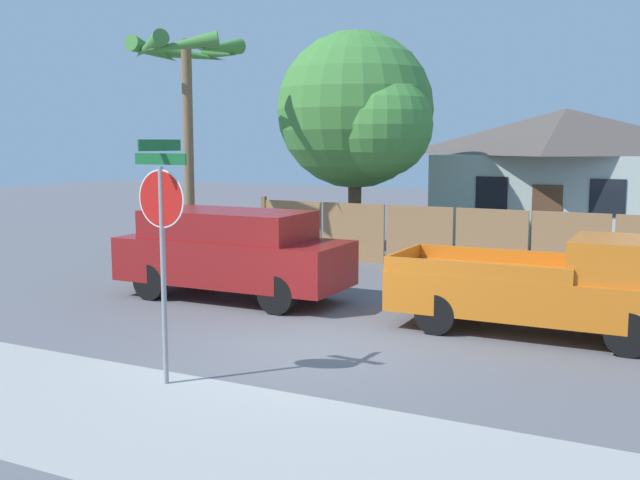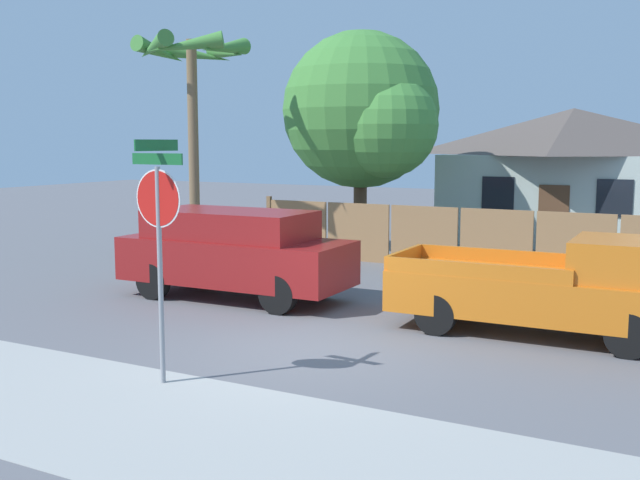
{
  "view_description": "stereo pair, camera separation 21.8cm",
  "coord_description": "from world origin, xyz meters",
  "views": [
    {
      "loc": [
        5.39,
        -10.28,
        3.28
      ],
      "look_at": [
        -0.47,
        1.12,
        1.6
      ],
      "focal_mm": 42.0,
      "sensor_mm": 36.0,
      "label": 1
    },
    {
      "loc": [
        5.58,
        -10.17,
        3.28
      ],
      "look_at": [
        -0.47,
        1.12,
        1.6
      ],
      "focal_mm": 42.0,
      "sensor_mm": 36.0,
      "label": 2
    }
  ],
  "objects": [
    {
      "name": "ground_plane",
      "position": [
        0.0,
        0.0,
        0.0
      ],
      "size": [
        80.0,
        80.0,
        0.0
      ],
      "primitive_type": "plane",
      "color": "slate"
    },
    {
      "name": "sidewalk_strip",
      "position": [
        0.0,
        -3.6,
        0.0
      ],
      "size": [
        36.0,
        3.2,
        0.01
      ],
      "color": "#A3A39E",
      "rests_on": "ground"
    },
    {
      "name": "wooden_fence",
      "position": [
        0.67,
        8.41,
        0.8
      ],
      "size": [
        13.58,
        0.12,
        1.7
      ],
      "color": "#997047",
      "rests_on": "ground"
    },
    {
      "name": "house",
      "position": [
        1.2,
        15.71,
        2.27
      ],
      "size": [
        8.17,
        5.97,
        4.38
      ],
      "color": "#B2C1B7",
      "rests_on": "ground"
    },
    {
      "name": "oak_tree",
      "position": [
        -3.72,
        10.06,
        4.11
      ],
      "size": [
        4.86,
        4.63,
        6.54
      ],
      "color": "brown",
      "rests_on": "ground"
    },
    {
      "name": "palm_tree",
      "position": [
        -7.11,
        6.24,
        5.24
      ],
      "size": [
        2.98,
        3.19,
        6.08
      ],
      "color": "brown",
      "rests_on": "ground"
    },
    {
      "name": "red_suv",
      "position": [
        -3.32,
        2.65,
        1.01
      ],
      "size": [
        4.92,
        1.99,
        1.86
      ],
      "rotation": [
        0.0,
        0.0,
        0.02
      ],
      "color": "maroon",
      "rests_on": "ground"
    },
    {
      "name": "orange_pickup",
      "position": [
        3.19,
        2.65,
        0.83
      ],
      "size": [
        4.98,
        1.97,
        1.72
      ],
      "rotation": [
        0.0,
        0.0,
        0.02
      ],
      "color": "orange",
      "rests_on": "ground"
    },
    {
      "name": "stop_sign",
      "position": [
        -1.01,
        -2.44,
        2.26
      ],
      "size": [
        0.88,
        0.79,
        3.32
      ],
      "rotation": [
        0.0,
        0.0,
        -0.06
      ],
      "color": "gray",
      "rests_on": "ground"
    }
  ]
}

